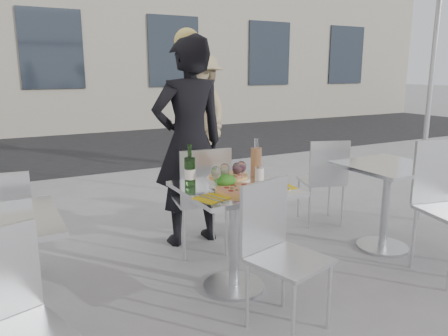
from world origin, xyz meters
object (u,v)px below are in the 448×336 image
pizza_far (228,177)px  wineglass_white_b (225,170)px  salad_plate (225,181)px  napkin_left (211,198)px  side_chair_lnear (6,315)px  sugar_shaker (259,173)px  wineglass_white_a (216,173)px  pedestrian_b (203,112)px  woman_diner (189,143)px  side_table_right (387,189)px  side_chair_rfar (325,175)px  side_chair_lfar (2,222)px  chair_near (277,243)px  wine_bottle (190,170)px  chair_far (202,192)px  main_table (234,216)px  pizza_near (240,190)px  carafe (256,161)px  napkin_right (280,186)px  wineglass_red_b (241,168)px  wineglass_red_a (237,169)px  side_chair_rnear (448,196)px

pizza_far → wineglass_white_b: wineglass_white_b is taller
salad_plate → napkin_left: 0.30m
side_chair_lnear → sugar_shaker: side_chair_lnear is taller
pizza_far → wineglass_white_a: wineglass_white_a is taller
pizza_far → pedestrian_b: bearing=67.2°
salad_plate → pedestrian_b: bearing=66.6°
woman_diner → sugar_shaker: 0.90m
side_table_right → side_chair_rfar: size_ratio=0.86×
side_table_right → sugar_shaker: (-1.25, 0.07, 0.26)m
side_chair_lnear → side_chair_lfar: bearing=70.9°
napkin_left → side_chair_lfar: bearing=124.4°
chair_near → side_table_right: bearing=3.7°
chair_near → pedestrian_b: 4.51m
wine_bottle → napkin_left: bearing=-90.4°
chair_far → sugar_shaker: (0.19, -0.56, 0.26)m
wineglass_white_a → main_table: bearing=0.6°
side_chair_rfar → pizza_near: (-1.45, -0.83, 0.25)m
carafe → napkin_right: bearing=-91.8°
side_chair_lfar → pizza_near: side_chair_lfar is taller
carafe → wineglass_white_a: bearing=-158.0°
chair_near → napkin_right: chair_near is taller
carafe → wineglass_red_b: carafe is taller
wineglass_white_a → napkin_right: (0.41, -0.15, -0.11)m
woman_diner → wineglass_red_a: (-0.04, -0.91, -0.05)m
side_table_right → napkin_left: 1.79m
pizza_near → wineglass_white_b: 0.20m
woman_diner → pizza_far: 0.77m
side_chair_lnear → salad_plate: side_chair_lnear is taller
chair_far → chair_near: 1.13m
side_chair_rfar → sugar_shaker: bearing=47.8°
napkin_right → side_table_right: bearing=13.4°
side_chair_lfar → napkin_left: (1.15, -0.85, 0.23)m
side_chair_rfar → pedestrian_b: 3.03m
main_table → sugar_shaker: 0.37m
wineglass_white_b → pizza_near: bearing=-82.5°
main_table → pedestrian_b: pedestrian_b is taller
woman_diner → wineglass_white_b: 0.91m
chair_near → side_chair_lnear: chair_near is taller
carafe → wineglass_white_b: (-0.33, -0.12, -0.01)m
salad_plate → side_table_right: bearing=-1.2°
napkin_left → side_chair_lnear: bearing=-179.7°
side_chair_lfar → sugar_shaker: size_ratio=8.23×
pizza_near → salad_plate: (-0.03, 0.15, 0.03)m
pizza_near → napkin_right: (0.29, -0.03, -0.01)m
chair_far → wineglass_red_a: (-0.01, -0.59, 0.31)m
side_chair_lfar → side_chair_rfar: side_chair_lfar is taller
wineglass_white_a → wineglass_red_a: bearing=11.7°
side_chair_rnear → wineglass_red_b: size_ratio=6.40×
wine_bottle → woman_diner: bearing=66.5°
chair_far → side_chair_lnear: size_ratio=1.06×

